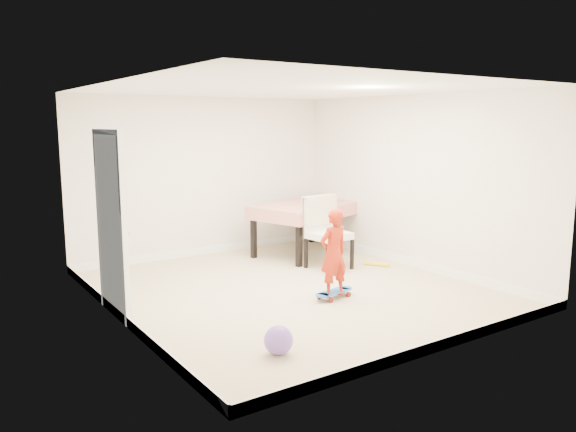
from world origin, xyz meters
TOP-DOWN VIEW (x-y plane):
  - ground at (0.00, 0.00)m, footprint 5.00×5.00m
  - ceiling at (0.00, 0.00)m, footprint 4.50×5.00m
  - wall_back at (0.00, 2.48)m, footprint 4.50×0.04m
  - wall_front at (0.00, -2.48)m, footprint 4.50×0.04m
  - wall_left at (-2.23, 0.00)m, footprint 0.04×5.00m
  - wall_right at (2.23, 0.00)m, footprint 0.04×5.00m
  - door at (-2.22, 0.30)m, footprint 0.11×0.94m
  - baseboard_back at (0.00, 2.49)m, footprint 4.50×0.02m
  - baseboard_front at (0.00, -2.49)m, footprint 4.50×0.02m
  - baseboard_left at (-2.24, 0.00)m, footprint 0.02×5.00m
  - baseboard_right at (2.24, 0.00)m, footprint 0.02×5.00m
  - dining_table at (1.41, 1.60)m, footprint 2.05×1.62m
  - dining_chair at (1.10, 0.57)m, footprint 0.65×0.72m
  - skateboard at (0.25, -0.62)m, footprint 0.64×0.33m
  - child at (0.21, -0.64)m, footprint 0.41×0.28m
  - balloon at (-1.29, -1.69)m, footprint 0.28×0.28m
  - foam_toy at (1.80, 0.28)m, footprint 0.27×0.37m

SIDE VIEW (x-z plane):
  - ground at x=0.00m, z-range 0.00..0.00m
  - foam_toy at x=1.80m, z-range 0.00..0.06m
  - skateboard at x=0.25m, z-range 0.00..0.09m
  - baseboard_back at x=0.00m, z-range 0.00..0.12m
  - baseboard_front at x=0.00m, z-range 0.00..0.12m
  - baseboard_left at x=-2.24m, z-range 0.00..0.12m
  - baseboard_right at x=2.24m, z-range 0.00..0.12m
  - balloon at x=-1.29m, z-range 0.00..0.28m
  - dining_table at x=1.41m, z-range 0.00..0.85m
  - dining_chair at x=1.10m, z-range 0.00..1.10m
  - child at x=0.21m, z-range 0.00..1.11m
  - door at x=-2.22m, z-range -0.03..2.08m
  - wall_back at x=0.00m, z-range 0.00..2.60m
  - wall_front at x=0.00m, z-range 0.00..2.60m
  - wall_left at x=-2.23m, z-range 0.00..2.60m
  - wall_right at x=2.23m, z-range 0.00..2.60m
  - ceiling at x=0.00m, z-range 2.56..2.60m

